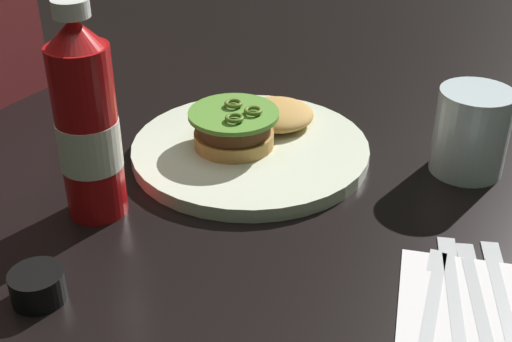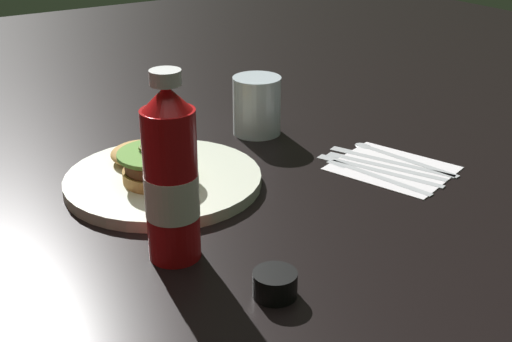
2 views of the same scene
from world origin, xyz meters
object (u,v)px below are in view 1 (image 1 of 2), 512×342
(water_glass, at_px, (471,132))
(condiment_cup, at_px, (38,286))
(ketchup_bottle, at_px, (87,125))
(napkin, at_px, (482,320))
(burger_sandwich, at_px, (250,123))
(dinner_plate, at_px, (250,150))
(butter_knife, at_px, (504,301))
(steak_knife, at_px, (454,294))
(table_knife, at_px, (478,298))
(fork_utensil, at_px, (434,296))

(water_glass, xyz_separation_m, condiment_cup, (-0.44, 0.26, -0.04))
(ketchup_bottle, bearing_deg, napkin, -83.25)
(burger_sandwich, bearing_deg, water_glass, -69.75)
(dinner_plate, height_order, water_glass, water_glass)
(condiment_cup, bearing_deg, butter_knife, -59.28)
(butter_knife, distance_m, steak_knife, 0.04)
(napkin, distance_m, table_knife, 0.03)
(ketchup_bottle, relative_size, steak_knife, 1.16)
(steak_knife, bearing_deg, burger_sandwich, 65.52)
(burger_sandwich, height_order, ketchup_bottle, ketchup_bottle)
(napkin, bearing_deg, burger_sandwich, 65.07)
(dinner_plate, xyz_separation_m, napkin, (-0.14, -0.34, -0.01))
(water_glass, height_order, condiment_cup, water_glass)
(napkin, xyz_separation_m, butter_knife, (0.03, -0.01, 0.00))
(condiment_cup, xyz_separation_m, fork_utensil, (0.19, -0.31, -0.01))
(table_knife, distance_m, fork_utensil, 0.04)
(burger_sandwich, height_order, napkin, burger_sandwich)
(ketchup_bottle, distance_m, fork_utensil, 0.38)
(dinner_plate, distance_m, fork_utensil, 0.32)
(steak_knife, bearing_deg, ketchup_bottle, 99.89)
(butter_knife, bearing_deg, ketchup_bottle, 100.76)
(water_glass, bearing_deg, table_knife, -160.01)
(dinner_plate, height_order, fork_utensil, dinner_plate)
(steak_knife, bearing_deg, fork_utensil, 132.46)
(ketchup_bottle, relative_size, water_glass, 2.28)
(table_knife, bearing_deg, fork_utensil, 118.97)
(condiment_cup, relative_size, napkin, 0.29)
(burger_sandwich, xyz_separation_m, fork_utensil, (-0.16, -0.30, -0.03))
(water_glass, height_order, steak_knife, water_glass)
(water_glass, bearing_deg, butter_knife, -154.74)
(napkin, bearing_deg, condiment_cup, 117.61)
(ketchup_bottle, bearing_deg, water_glass, -46.39)
(condiment_cup, height_order, steak_knife, condiment_cup)
(condiment_cup, xyz_separation_m, butter_knife, (0.22, -0.37, -0.01))
(ketchup_bottle, bearing_deg, fork_utensil, -81.79)
(napkin, bearing_deg, table_knife, 25.08)
(burger_sandwich, xyz_separation_m, water_glass, (0.09, -0.25, 0.02))
(dinner_plate, distance_m, napkin, 0.37)
(table_knife, xyz_separation_m, fork_utensil, (-0.02, 0.04, -0.00))
(ketchup_bottle, height_order, butter_knife, ketchup_bottle)
(dinner_plate, xyz_separation_m, table_knife, (-0.12, -0.33, -0.00))
(water_glass, bearing_deg, dinner_plate, 114.53)
(condiment_cup, height_order, fork_utensil, condiment_cup)
(condiment_cup, bearing_deg, burger_sandwich, -1.70)
(burger_sandwich, height_order, water_glass, water_glass)
(ketchup_bottle, bearing_deg, butter_knife, -79.24)
(butter_knife, bearing_deg, table_knife, 110.60)
(dinner_plate, xyz_separation_m, steak_knife, (-0.13, -0.30, -0.00))
(condiment_cup, distance_m, table_knife, 0.41)
(water_glass, xyz_separation_m, butter_knife, (-0.22, -0.11, -0.05))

